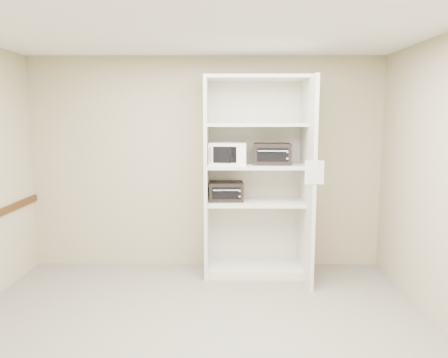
{
  "coord_description": "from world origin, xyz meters",
  "views": [
    {
      "loc": [
        0.27,
        -3.58,
        1.94
      ],
      "look_at": [
        0.24,
        1.32,
        1.24
      ],
      "focal_mm": 35.0,
      "sensor_mm": 36.0,
      "label": 1
    }
  ],
  "objects_px": {
    "toaster_oven_upper": "(272,154)",
    "toaster_oven_lower": "(226,191)",
    "shelving_unit": "(259,184)",
    "microwave": "(228,154)"
  },
  "relations": [
    {
      "from": "toaster_oven_upper",
      "to": "toaster_oven_lower",
      "type": "distance_m",
      "value": 0.72
    },
    {
      "from": "shelving_unit",
      "to": "toaster_oven_upper",
      "type": "xyz_separation_m",
      "value": [
        0.15,
        -0.0,
        0.37
      ]
    },
    {
      "from": "microwave",
      "to": "toaster_oven_lower",
      "type": "xyz_separation_m",
      "value": [
        -0.03,
        0.03,
        -0.47
      ]
    },
    {
      "from": "microwave",
      "to": "toaster_oven_lower",
      "type": "relative_size",
      "value": 1.07
    },
    {
      "from": "toaster_oven_upper",
      "to": "toaster_oven_lower",
      "type": "height_order",
      "value": "toaster_oven_upper"
    },
    {
      "from": "microwave",
      "to": "shelving_unit",
      "type": "bearing_deg",
      "value": 8.63
    },
    {
      "from": "toaster_oven_lower",
      "to": "toaster_oven_upper",
      "type": "bearing_deg",
      "value": -2.22
    },
    {
      "from": "microwave",
      "to": "toaster_oven_lower",
      "type": "distance_m",
      "value": 0.47
    },
    {
      "from": "toaster_oven_upper",
      "to": "toaster_oven_lower",
      "type": "bearing_deg",
      "value": -177.71
    },
    {
      "from": "shelving_unit",
      "to": "toaster_oven_upper",
      "type": "height_order",
      "value": "shelving_unit"
    }
  ]
}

